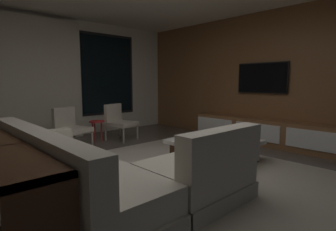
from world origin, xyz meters
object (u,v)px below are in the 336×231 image
Objects in this scene: accent_chair_near_window at (118,120)px; mounted_tv at (262,78)px; accent_chair_by_curtain at (70,126)px; console_table_behind_couch at (2,184)px; book_stack_on_coffee_table at (199,137)px; side_stool at (97,125)px; sectional_couch at (106,176)px; coffee_table at (214,150)px; media_console at (264,132)px.

mounted_tv is at bearing -47.82° from accent_chair_near_window.
accent_chair_by_curtain reaches higher than console_table_behind_couch.
book_stack_on_coffee_table is 2.43m from side_stool.
accent_chair_by_curtain is at bearing -178.55° from accent_chair_near_window.
sectional_couch reaches higher than coffee_table.
book_stack_on_coffee_table is at bearing -78.39° from side_stool.
accent_chair_by_curtain is 0.25× the size of media_console.
coffee_table is 1.07× the size of mounted_tv.
accent_chair_near_window is at bearing 132.18° from mounted_tv.
book_stack_on_coffee_table is at bearing 176.12° from media_console.
coffee_table is (2.00, 0.13, -0.10)m from sectional_couch.
accent_chair_near_window is 3.09m from media_console.
accent_chair_by_curtain is 0.37× the size of console_table_behind_couch.
media_console is at bearing -39.20° from accent_chair_by_curtain.
side_stool is at bearing 101.61° from book_stack_on_coffee_table.
accent_chair_near_window reaches higher than book_stack_on_coffee_table.
book_stack_on_coffee_table is at bearing -178.05° from mounted_tv.
accent_chair_by_curtain reaches higher than coffee_table.
coffee_table is at bearing -0.06° from console_table_behind_couch.
accent_chair_by_curtain is at bearing 56.50° from console_table_behind_couch.
accent_chair_near_window is 3.70m from console_table_behind_couch.
sectional_couch is 5.43× the size of side_stool.
book_stack_on_coffee_table is 0.23× the size of mounted_tv.
accent_chair_by_curtain reaches higher than media_console.
accent_chair_near_window is 0.51m from side_stool.
sectional_couch is at bearing -105.44° from accent_chair_by_curtain.
side_stool is at bearing 48.59° from console_table_behind_couch.
book_stack_on_coffee_table is at bearing -64.49° from accent_chair_by_curtain.
sectional_couch reaches higher than accent_chair_by_curtain.
sectional_couch is 2.98m from side_stool.
accent_chair_by_curtain is at bearing 144.77° from mounted_tv.
mounted_tv is at bearing -35.23° from accent_chair_by_curtain.
sectional_couch is 3.70m from media_console.
coffee_table is at bearing -178.95° from media_console.
mounted_tv is (0.18, 0.20, 1.10)m from media_console.
console_table_behind_couch is at bearing -123.50° from accent_chair_by_curtain.
sectional_couch is at bearing -176.39° from coffee_table.
book_stack_on_coffee_table is 0.08× the size of media_console.
console_table_behind_couch is at bearing -176.73° from book_stack_on_coffee_table.
sectional_couch is 1.19× the size of console_table_behind_couch.
book_stack_on_coffee_table is at bearing 8.92° from sectional_couch.
media_console is 2.85× the size of mounted_tv.
mounted_tv is 0.52× the size of console_table_behind_couch.
book_stack_on_coffee_table is 2.27m from mounted_tv.
accent_chair_near_window is (-0.17, 2.49, 0.25)m from coffee_table.
coffee_table is 2.92m from console_table_behind_couch.
side_stool is at bearing 133.38° from media_console.
mounted_tv reaches higher than console_table_behind_couch.
media_console is (3.70, 0.16, -0.04)m from sectional_couch.
accent_chair_near_window and accent_chair_by_curtain have the same top height.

